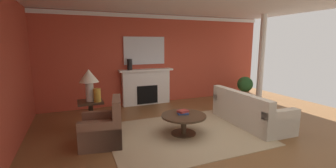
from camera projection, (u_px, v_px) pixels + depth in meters
ground_plane at (206, 134)px, 5.21m from camera, size 9.84×9.84×0.00m
wall_fireplace at (157, 59)px, 7.88m from camera, size 8.17×0.12×2.97m
crown_moulding at (158, 17)px, 7.57m from camera, size 8.17×0.08×0.12m
area_rug at (183, 134)px, 5.19m from camera, size 3.29×2.65×0.01m
fireplace at (146, 88)px, 7.67m from camera, size 1.80×0.35×1.19m
mantel_mirror at (145, 51)px, 7.57m from camera, size 1.39×0.04×0.90m
sofa at (249, 113)px, 5.80m from camera, size 0.97×2.13×0.85m
armchair_near_window at (104, 130)px, 4.63m from camera, size 0.93×0.93×0.95m
coffee_table at (184, 120)px, 5.14m from camera, size 1.00×1.00×0.45m
side_table at (91, 114)px, 5.38m from camera, size 0.56×0.56×0.70m
table_lamp at (89, 79)px, 5.24m from camera, size 0.44×0.44×0.75m
vase_on_side_table at (97, 95)px, 5.25m from camera, size 0.16×0.16×0.31m
vase_mantel_left at (130, 64)px, 7.28m from camera, size 0.16×0.16×0.35m
book_red_cover at (183, 113)px, 5.18m from camera, size 0.27×0.25×0.03m
book_art_folio at (183, 111)px, 5.20m from camera, size 0.27×0.23×0.05m
potted_plant at (245, 86)px, 8.40m from camera, size 0.56×0.56×0.83m
column_white at (261, 59)px, 7.87m from camera, size 0.20×0.20×2.97m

